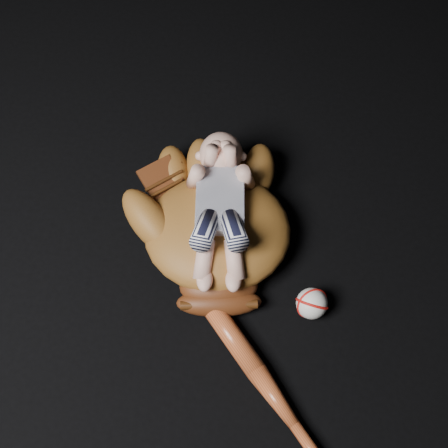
% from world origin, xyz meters
% --- Properties ---
extents(baseball_glove, '(0.45, 0.51, 0.15)m').
position_xyz_m(baseball_glove, '(-0.02, 0.18, 0.07)').
color(baseball_glove, brown).
rests_on(baseball_glove, ground).
extents(newborn_baby, '(0.19, 0.39, 0.15)m').
position_xyz_m(newborn_baby, '(-0.01, 0.19, 0.13)').
color(newborn_baby, '#E2A791').
rests_on(newborn_baby, baseball_glove).
extents(baseball_bat, '(0.33, 0.42, 0.05)m').
position_xyz_m(baseball_bat, '(0.10, -0.15, 0.02)').
color(baseball_bat, '#A1431F').
rests_on(baseball_bat, ground).
extents(baseball, '(0.08, 0.08, 0.07)m').
position_xyz_m(baseball, '(0.20, 0.02, 0.03)').
color(baseball, white).
rests_on(baseball, ground).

